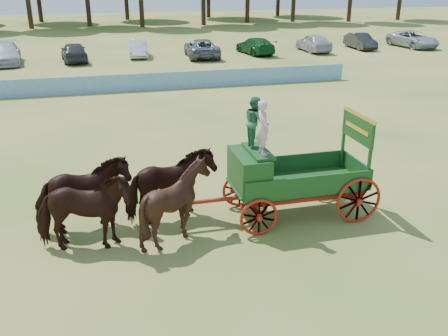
# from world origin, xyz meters

# --- Properties ---
(ground) EXTENTS (160.00, 160.00, 0.00)m
(ground) POSITION_xyz_m (0.00, 0.00, 0.00)
(ground) COLOR tan
(ground) RESTS_ON ground
(horse_lead_left) EXTENTS (2.69, 1.51, 2.15)m
(horse_lead_left) POSITION_xyz_m (-4.70, -0.49, 1.08)
(horse_lead_left) COLOR black
(horse_lead_left) RESTS_ON ground
(horse_lead_right) EXTENTS (2.70, 1.56, 2.15)m
(horse_lead_right) POSITION_xyz_m (-4.70, 0.61, 1.08)
(horse_lead_right) COLOR black
(horse_lead_right) RESTS_ON ground
(horse_wheel_left) EXTENTS (2.21, 2.04, 2.16)m
(horse_wheel_left) POSITION_xyz_m (-2.30, -0.49, 1.08)
(horse_wheel_left) COLOR black
(horse_wheel_left) RESTS_ON ground
(horse_wheel_right) EXTENTS (2.75, 1.73, 2.15)m
(horse_wheel_right) POSITION_xyz_m (-2.30, 0.61, 1.08)
(horse_wheel_right) COLOR black
(horse_wheel_right) RESTS_ON ground
(farm_dray) EXTENTS (6.00, 2.00, 3.65)m
(farm_dray) POSITION_xyz_m (0.68, 0.08, 1.58)
(farm_dray) COLOR #A12210
(farm_dray) RESTS_ON ground
(sponsor_banner) EXTENTS (26.00, 0.08, 1.05)m
(sponsor_banner) POSITION_xyz_m (-1.00, 18.00, 0.53)
(sponsor_banner) COLOR #1E69A7
(sponsor_banner) RESTS_ON ground
(parked_cars) EXTENTS (54.25, 7.15, 1.64)m
(parked_cars) POSITION_xyz_m (-0.29, 29.94, 0.77)
(parked_cars) COLOR silver
(parked_cars) RESTS_ON ground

